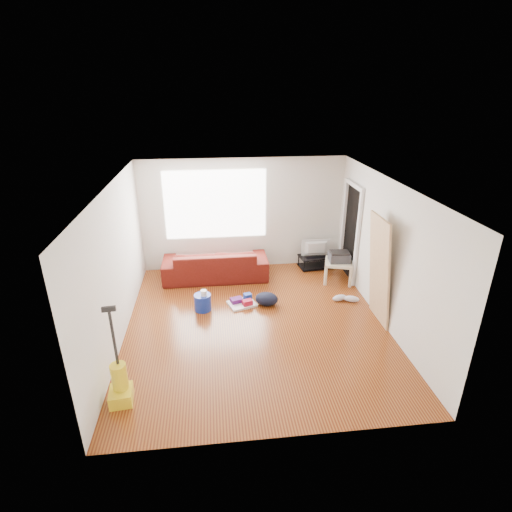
{
  "coord_description": "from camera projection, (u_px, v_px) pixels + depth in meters",
  "views": [
    {
      "loc": [
        -0.69,
        -5.99,
        3.92
      ],
      "look_at": [
        0.07,
        0.6,
        1.05
      ],
      "focal_mm": 28.0,
      "sensor_mm": 36.0,
      "label": 1
    }
  ],
  "objects": [
    {
      "name": "printer",
      "position": [
        339.0,
        257.0,
        8.43
      ],
      "size": [
        0.45,
        0.36,
        0.22
      ],
      "rotation": [
        0.0,
        0.0,
        -0.08
      ],
      "color": "#2E2E34",
      "rests_on": "side_table"
    },
    {
      "name": "room",
      "position": [
        259.0,
        256.0,
        6.74
      ],
      "size": [
        4.51,
        5.01,
        2.51
      ],
      "color": "#511C0C",
      "rests_on": "ground"
    },
    {
      "name": "sneakers",
      "position": [
        345.0,
        298.0,
        7.81
      ],
      "size": [
        0.55,
        0.28,
        0.12
      ],
      "rotation": [
        0.0,
        0.0,
        -0.18
      ],
      "color": "silver",
      "rests_on": "ground"
    },
    {
      "name": "toilet_paper",
      "position": [
        204.0,
        300.0,
        7.43
      ],
      "size": [
        0.12,
        0.12,
        0.11
      ],
      "primitive_type": "cylinder",
      "color": "white",
      "rests_on": "bucket"
    },
    {
      "name": "sofa",
      "position": [
        216.0,
        277.0,
        8.8
      ],
      "size": [
        2.25,
        0.88,
        0.66
      ],
      "primitive_type": "imported",
      "rotation": [
        0.0,
        0.0,
        3.14
      ],
      "color": "#430E07",
      "rests_on": "ground"
    },
    {
      "name": "tv",
      "position": [
        316.0,
        248.0,
        9.1
      ],
      "size": [
        0.66,
        0.09,
        0.38
      ],
      "primitive_type": "imported",
      "rotation": [
        0.0,
        0.0,
        3.14
      ],
      "color": "black",
      "rests_on": "tv_stand"
    },
    {
      "name": "tv_stand",
      "position": [
        316.0,
        261.0,
        9.23
      ],
      "size": [
        0.81,
        0.53,
        0.28
      ],
      "rotation": [
        0.0,
        0.0,
        0.13
      ],
      "color": "black",
      "rests_on": "ground"
    },
    {
      "name": "door_panel",
      "position": [
        373.0,
        319.0,
        7.23
      ],
      "size": [
        0.24,
        0.78,
        1.94
      ],
      "primitive_type": "cube",
      "rotation": [
        0.0,
        -0.1,
        0.0
      ],
      "color": "tan",
      "rests_on": "ground"
    },
    {
      "name": "cleaning_tray",
      "position": [
        243.0,
        302.0,
        7.69
      ],
      "size": [
        0.6,
        0.53,
        0.18
      ],
      "rotation": [
        0.0,
        0.0,
        0.32
      ],
      "color": "white",
      "rests_on": "ground"
    },
    {
      "name": "vacuum",
      "position": [
        120.0,
        384.0,
        5.28
      ],
      "size": [
        0.33,
        0.37,
        1.41
      ],
      "rotation": [
        0.0,
        0.0,
        0.1
      ],
      "color": "gold",
      "rests_on": "ground"
    },
    {
      "name": "backpack",
      "position": [
        266.0,
        304.0,
        7.71
      ],
      "size": [
        0.54,
        0.49,
        0.24
      ],
      "primitive_type": "ellipsoid",
      "rotation": [
        0.0,
        0.0,
        -0.37
      ],
      "color": "black",
      "rests_on": "ground"
    },
    {
      "name": "side_table",
      "position": [
        339.0,
        264.0,
        8.5
      ],
      "size": [
        0.7,
        0.7,
        0.46
      ],
      "rotation": [
        0.0,
        0.0,
        -0.3
      ],
      "color": "beige",
      "rests_on": "ground"
    },
    {
      "name": "bucket",
      "position": [
        203.0,
        310.0,
        7.54
      ],
      "size": [
        0.36,
        0.36,
        0.32
      ],
      "primitive_type": "cylinder",
      "rotation": [
        0.0,
        0.0,
        -0.16
      ],
      "color": "#122A96",
      "rests_on": "ground"
    }
  ]
}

